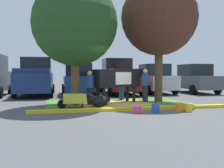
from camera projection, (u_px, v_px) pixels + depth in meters
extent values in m
plane|color=#4C4C4F|center=(128.00, 108.00, 10.18)|extent=(80.00, 80.00, 0.00)
cube|color=#477A33|center=(119.00, 103.00, 11.79)|extent=(6.56, 4.10, 0.02)
cube|color=yellow|center=(133.00, 109.00, 9.64)|extent=(7.76, 0.24, 0.12)
cube|color=tan|center=(113.00, 103.00, 11.59)|extent=(3.47, 2.77, 0.04)
cylinder|color=brown|center=(75.00, 79.00, 11.06)|extent=(0.37, 0.37, 2.27)
sphere|color=#23471E|center=(75.00, 23.00, 10.95)|extent=(3.68, 3.68, 3.68)
cylinder|color=#4C3823|center=(159.00, 73.00, 12.34)|extent=(0.38, 0.38, 2.80)
sphere|color=#4C281E|center=(159.00, 17.00, 12.23)|extent=(3.65, 3.65, 3.65)
cube|color=black|center=(116.00, 78.00, 11.77)|extent=(2.39, 1.55, 0.80)
cube|color=white|center=(119.00, 78.00, 11.86)|extent=(1.11, 1.02, 0.56)
cylinder|color=black|center=(138.00, 76.00, 12.55)|extent=(0.71, 0.54, 0.58)
cube|color=black|center=(143.00, 72.00, 12.73)|extent=(0.51, 0.41, 0.32)
cube|color=white|center=(146.00, 73.00, 12.85)|extent=(0.19, 0.23, 0.20)
cylinder|color=black|center=(127.00, 94.00, 12.51)|extent=(0.14, 0.14, 0.77)
cylinder|color=black|center=(134.00, 95.00, 12.12)|extent=(0.14, 0.14, 0.77)
cylinder|color=black|center=(98.00, 96.00, 11.50)|extent=(0.14, 0.14, 0.77)
cylinder|color=black|center=(104.00, 97.00, 11.10)|extent=(0.14, 0.14, 0.77)
cylinder|color=black|center=(94.00, 84.00, 11.08)|extent=(0.06, 0.06, 0.70)
ellipsoid|color=black|center=(100.00, 101.00, 10.50)|extent=(1.06, 1.16, 0.48)
cube|color=black|center=(107.00, 100.00, 11.04)|extent=(0.33, 0.34, 0.22)
cube|color=silver|center=(108.00, 99.00, 11.15)|extent=(0.12, 0.11, 0.16)
cylinder|color=black|center=(100.00, 105.00, 10.90)|extent=(0.29, 0.34, 0.10)
cylinder|color=black|center=(90.00, 97.00, 11.11)|extent=(0.26, 0.26, 0.77)
cylinder|color=#23478C|center=(90.00, 82.00, 11.08)|extent=(0.34, 0.34, 0.53)
sphere|color=beige|center=(90.00, 73.00, 11.07)|extent=(0.21, 0.21, 0.21)
cylinder|color=#23478C|center=(89.00, 81.00, 11.30)|extent=(0.09, 0.09, 0.50)
cylinder|color=#23478C|center=(90.00, 81.00, 10.86)|extent=(0.09, 0.09, 0.50)
cylinder|color=black|center=(145.00, 94.00, 12.10)|extent=(0.26, 0.26, 0.82)
cylinder|color=#23478C|center=(145.00, 80.00, 12.07)|extent=(0.34, 0.34, 0.56)
sphere|color=beige|center=(145.00, 71.00, 12.06)|extent=(0.22, 0.22, 0.22)
cylinder|color=#23478C|center=(146.00, 79.00, 11.85)|extent=(0.09, 0.09, 0.54)
cylinder|color=#23478C|center=(144.00, 79.00, 12.29)|extent=(0.09, 0.09, 0.54)
cylinder|color=#23478C|center=(122.00, 92.00, 13.24)|extent=(0.26, 0.26, 0.80)
cylinder|color=slate|center=(122.00, 79.00, 13.21)|extent=(0.34, 0.34, 0.55)
sphere|color=#8C664C|center=(122.00, 72.00, 13.19)|extent=(0.22, 0.22, 0.22)
cylinder|color=slate|center=(126.00, 79.00, 13.13)|extent=(0.09, 0.09, 0.52)
cylinder|color=slate|center=(118.00, 79.00, 13.29)|extent=(0.09, 0.09, 0.52)
cube|color=gold|center=(75.00, 98.00, 10.15)|extent=(0.93, 0.64, 0.36)
cylinder|color=black|center=(62.00, 104.00, 10.07)|extent=(0.36, 0.12, 0.36)
cylinder|color=black|center=(83.00, 106.00, 10.00)|extent=(0.04, 0.04, 0.24)
cylinder|color=black|center=(82.00, 105.00, 10.43)|extent=(0.04, 0.04, 0.24)
cylinder|color=black|center=(91.00, 96.00, 10.04)|extent=(0.53, 0.07, 0.23)
cylinder|color=black|center=(90.00, 95.00, 10.47)|extent=(0.53, 0.07, 0.23)
cylinder|color=#EA3893|center=(137.00, 110.00, 8.92)|extent=(0.25, 0.25, 0.25)
torus|color=#EA3893|center=(137.00, 106.00, 8.91)|extent=(0.28, 0.28, 0.02)
cylinder|color=blue|center=(156.00, 108.00, 9.08)|extent=(0.28, 0.28, 0.30)
torus|color=blue|center=(156.00, 104.00, 9.07)|extent=(0.30, 0.30, 0.02)
cylinder|color=orange|center=(179.00, 107.00, 9.32)|extent=(0.29, 0.29, 0.31)
torus|color=orange|center=(179.00, 103.00, 9.31)|extent=(0.32, 0.32, 0.02)
cylinder|color=yellow|center=(189.00, 108.00, 9.30)|extent=(0.27, 0.27, 0.29)
torus|color=yellow|center=(189.00, 104.00, 9.29)|extent=(0.29, 0.29, 0.02)
cylinder|color=black|center=(10.00, 89.00, 17.00)|extent=(0.23, 0.64, 0.64)
cylinder|color=black|center=(0.00, 93.00, 14.08)|extent=(0.23, 0.64, 0.64)
cube|color=navy|center=(36.00, 82.00, 15.91)|extent=(2.11, 5.44, 1.10)
cube|color=black|center=(37.00, 65.00, 16.79)|extent=(1.88, 1.84, 1.00)
cube|color=navy|center=(34.00, 71.00, 14.70)|extent=(1.96, 2.74, 0.24)
cylinder|color=black|center=(23.00, 89.00, 17.45)|extent=(0.23, 0.64, 0.64)
cylinder|color=black|center=(53.00, 89.00, 17.86)|extent=(0.23, 0.64, 0.64)
cylinder|color=black|center=(14.00, 93.00, 14.02)|extent=(0.23, 0.64, 0.64)
cylinder|color=black|center=(51.00, 92.00, 14.42)|extent=(0.23, 0.64, 0.64)
cube|color=navy|center=(78.00, 83.00, 16.40)|extent=(1.89, 4.44, 0.90)
cube|color=black|center=(78.00, 70.00, 16.37)|extent=(1.63, 2.23, 0.80)
cylinder|color=black|center=(63.00, 89.00, 17.64)|extent=(0.23, 0.64, 0.64)
cylinder|color=black|center=(89.00, 88.00, 18.00)|extent=(0.23, 0.64, 0.64)
cylinder|color=black|center=(64.00, 92.00, 14.84)|extent=(0.23, 0.64, 0.64)
cylinder|color=black|center=(95.00, 91.00, 15.20)|extent=(0.23, 0.64, 0.64)
cube|color=maroon|center=(120.00, 81.00, 17.20)|extent=(2.11, 5.44, 1.10)
cube|color=black|center=(117.00, 66.00, 18.07)|extent=(1.88, 1.84, 1.00)
cube|color=maroon|center=(124.00, 71.00, 15.98)|extent=(1.96, 2.74, 0.24)
cylinder|color=black|center=(101.00, 88.00, 18.74)|extent=(0.23, 0.64, 0.64)
cylinder|color=black|center=(127.00, 87.00, 19.14)|extent=(0.23, 0.64, 0.64)
cylinder|color=black|center=(110.00, 91.00, 15.30)|extent=(0.23, 0.64, 0.64)
cylinder|color=black|center=(142.00, 91.00, 15.70)|extent=(0.23, 0.64, 0.64)
cube|color=silver|center=(154.00, 82.00, 17.78)|extent=(1.89, 4.44, 0.90)
cube|color=black|center=(154.00, 70.00, 17.74)|extent=(1.63, 2.23, 0.80)
cylinder|color=black|center=(136.00, 88.00, 19.01)|extent=(0.23, 0.64, 0.64)
cylinder|color=black|center=(159.00, 87.00, 19.38)|extent=(0.23, 0.64, 0.64)
cylinder|color=black|center=(149.00, 90.00, 16.22)|extent=(0.23, 0.64, 0.64)
cylinder|color=black|center=(175.00, 90.00, 16.58)|extent=(0.23, 0.64, 0.64)
cube|color=#4C5156|center=(194.00, 82.00, 18.09)|extent=(1.89, 4.44, 0.90)
cube|color=black|center=(194.00, 70.00, 18.06)|extent=(1.63, 2.23, 0.80)
cylinder|color=black|center=(174.00, 87.00, 19.33)|extent=(0.23, 0.64, 0.64)
cylinder|color=black|center=(195.00, 87.00, 19.69)|extent=(0.23, 0.64, 0.64)
cylinder|color=black|center=(193.00, 90.00, 16.53)|extent=(0.23, 0.64, 0.64)
cylinder|color=black|center=(218.00, 89.00, 16.90)|extent=(0.23, 0.64, 0.64)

